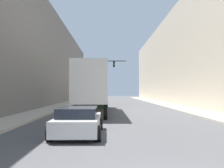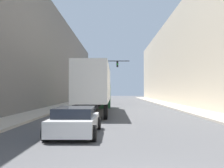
% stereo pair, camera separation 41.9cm
% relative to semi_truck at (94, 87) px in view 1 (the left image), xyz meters
% --- Properties ---
extents(sidewalk_right, '(2.50, 80.00, 0.15)m').
position_rel_semi_truck_xyz_m(sidewalk_right, '(9.26, 11.11, -2.25)').
color(sidewalk_right, '#B2A899').
rests_on(sidewalk_right, ground).
extents(sidewalk_left, '(2.50, 80.00, 0.15)m').
position_rel_semi_truck_xyz_m(sidewalk_left, '(-4.86, 11.11, -2.25)').
color(sidewalk_left, '#B2A899').
rests_on(sidewalk_left, ground).
extents(building_right, '(6.00, 80.00, 13.86)m').
position_rel_semi_truck_xyz_m(building_right, '(13.51, 11.11, 4.60)').
color(building_right, beige).
rests_on(building_right, ground).
extents(building_left, '(6.00, 80.00, 13.24)m').
position_rel_semi_truck_xyz_m(building_left, '(-9.12, 11.11, 4.29)').
color(building_left, '#66605B').
rests_on(building_left, ground).
extents(semi_truck, '(2.49, 14.56, 4.10)m').
position_rel_semi_truck_xyz_m(semi_truck, '(0.00, 0.00, 0.00)').
color(semi_truck, silver).
rests_on(semi_truck, ground).
extents(sedan_car, '(2.11, 4.30, 1.25)m').
position_rel_semi_truck_xyz_m(sedan_car, '(-0.06, -11.85, -1.72)').
color(sedan_car, silver).
rests_on(sedan_car, ground).
extents(traffic_signal_gantry, '(7.64, 0.35, 7.00)m').
position_rel_semi_truck_xyz_m(traffic_signal_gantry, '(-1.45, 15.93, 2.70)').
color(traffic_signal_gantry, black).
rests_on(traffic_signal_gantry, ground).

